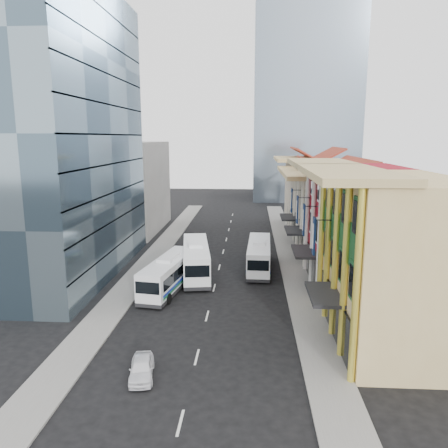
# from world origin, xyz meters

# --- Properties ---
(ground) EXTENTS (200.00, 200.00, 0.00)m
(ground) POSITION_xyz_m (0.00, 0.00, 0.00)
(ground) COLOR black
(ground) RESTS_ON ground
(sidewalk_right) EXTENTS (3.00, 90.00, 0.15)m
(sidewalk_right) POSITION_xyz_m (8.50, 22.00, 0.07)
(sidewalk_right) COLOR slate
(sidewalk_right) RESTS_ON ground
(sidewalk_left) EXTENTS (3.00, 90.00, 0.15)m
(sidewalk_left) POSITION_xyz_m (-8.50, 22.00, 0.07)
(sidewalk_left) COLOR slate
(sidewalk_left) RESTS_ON ground
(shophouse_tan) EXTENTS (8.00, 14.00, 12.00)m
(shophouse_tan) POSITION_xyz_m (14.00, 5.00, 6.00)
(shophouse_tan) COLOR #D5BA7B
(shophouse_tan) RESTS_ON ground
(shophouse_red) EXTENTS (8.00, 10.00, 12.00)m
(shophouse_red) POSITION_xyz_m (14.00, 17.00, 6.00)
(shophouse_red) COLOR maroon
(shophouse_red) RESTS_ON ground
(shophouse_cream_near) EXTENTS (8.00, 9.00, 10.00)m
(shophouse_cream_near) POSITION_xyz_m (14.00, 26.50, 5.00)
(shophouse_cream_near) COLOR white
(shophouse_cream_near) RESTS_ON ground
(shophouse_cream_mid) EXTENTS (8.00, 9.00, 10.00)m
(shophouse_cream_mid) POSITION_xyz_m (14.00, 35.50, 5.00)
(shophouse_cream_mid) COLOR white
(shophouse_cream_mid) RESTS_ON ground
(shophouse_cream_far) EXTENTS (8.00, 12.00, 11.00)m
(shophouse_cream_far) POSITION_xyz_m (14.00, 46.00, 5.50)
(shophouse_cream_far) COLOR white
(shophouse_cream_far) RESTS_ON ground
(office_tower) EXTENTS (12.00, 26.00, 30.00)m
(office_tower) POSITION_xyz_m (-17.00, 19.00, 15.00)
(office_tower) COLOR #3C505F
(office_tower) RESTS_ON ground
(office_block_far) EXTENTS (10.00, 18.00, 14.00)m
(office_block_far) POSITION_xyz_m (-16.00, 42.00, 7.00)
(office_block_far) COLOR gray
(office_block_far) RESTS_ON ground
(bus_left_near) EXTENTS (4.21, 11.03, 3.45)m
(bus_left_near) POSITION_xyz_m (-4.36, 14.11, 1.73)
(bus_left_near) COLOR white
(bus_left_near) RESTS_ON ground
(bus_left_far) EXTENTS (4.40, 11.91, 3.73)m
(bus_left_far) POSITION_xyz_m (-2.32, 19.04, 1.87)
(bus_left_far) COLOR white
(bus_left_far) RESTS_ON ground
(bus_right) EXTENTS (2.89, 10.83, 3.45)m
(bus_right) POSITION_xyz_m (4.53, 21.50, 1.72)
(bus_right) COLOR white
(bus_right) RESTS_ON ground
(sedan_left) EXTENTS (2.07, 3.82, 1.23)m
(sedan_left) POSITION_xyz_m (-3.11, -1.74, 0.62)
(sedan_left) COLOR white
(sedan_left) RESTS_ON ground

